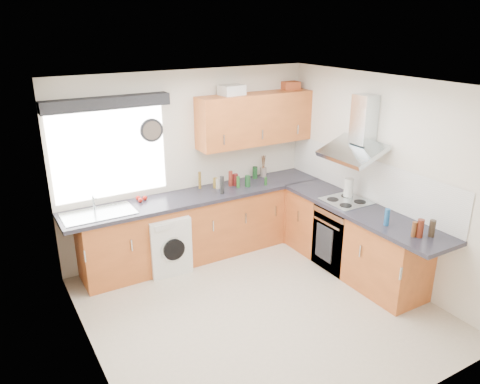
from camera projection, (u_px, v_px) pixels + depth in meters
ground_plane at (259, 309)px, 5.32m from camera, size 3.60×3.60×0.00m
ceiling at (263, 86)px, 4.45m from camera, size 3.60×3.60×0.02m
wall_back at (189, 164)px, 6.34m from camera, size 3.60×0.02×2.50m
wall_front at (394, 286)px, 3.43m from camera, size 3.60×0.02×2.50m
wall_left at (85, 247)px, 4.03m from camera, size 0.02×3.60×2.50m
wall_right at (384, 179)px, 5.74m from camera, size 0.02×3.60×2.50m
window at (110, 153)px, 5.73m from camera, size 1.40×0.02×1.10m
window_blind at (107, 103)px, 5.44m from camera, size 1.50×0.18×0.14m
splashback at (365, 178)px, 6.00m from camera, size 0.01×3.00×0.54m
base_cab_back at (193, 228)px, 6.34m from camera, size 3.00×0.58×0.86m
base_cab_corner at (289, 206)px, 7.10m from camera, size 0.60×0.60×0.86m
base_cab_right at (352, 240)px, 6.01m from camera, size 0.58×2.10×0.86m
worktop_back at (199, 196)px, 6.22m from camera, size 3.60×0.62×0.05m
worktop_right at (363, 211)px, 5.73m from camera, size 0.62×2.42×0.05m
sink at (98, 211)px, 5.57m from camera, size 0.84×0.46×0.10m
oven at (343, 236)px, 6.13m from camera, size 0.56×0.58×0.85m
hob_plate at (346, 201)px, 5.96m from camera, size 0.52×0.52×0.01m
extractor_hood at (358, 135)px, 5.71m from camera, size 0.52×0.78×0.66m
upper_cabinets at (255, 119)px, 6.46m from camera, size 1.70×0.35×0.70m
washing_machine at (166, 242)px, 6.06m from camera, size 0.56×0.54×0.77m
wall_clock at (152, 131)px, 5.89m from camera, size 0.30×0.04×0.30m
casserole at (232, 90)px, 6.18m from camera, size 0.34×0.27×0.13m
storage_box at (290, 85)px, 6.71m from camera, size 0.26×0.23×0.11m
utensil_pot at (263, 172)px, 6.90m from camera, size 0.09×0.09×0.13m
kitchen_roll at (348, 188)px, 6.05m from camera, size 0.13×0.13×0.26m
tomato_cluster at (141, 199)px, 5.97m from camera, size 0.14×0.14×0.06m
jar_0 at (248, 181)px, 6.48m from camera, size 0.08×0.08×0.16m
jar_1 at (200, 180)px, 6.39m from camera, size 0.04×0.04×0.24m
jar_2 at (238, 182)px, 6.42m from camera, size 0.04×0.04×0.16m
jar_3 at (218, 184)px, 6.40m from camera, size 0.06×0.06×0.14m
jar_4 at (235, 180)px, 6.51m from camera, size 0.07×0.07×0.17m
jar_5 at (255, 173)px, 6.81m from camera, size 0.07×0.07×0.17m
jar_6 at (222, 185)px, 6.19m from camera, size 0.05×0.05×0.24m
jar_7 at (266, 181)px, 6.54m from camera, size 0.04×0.04×0.12m
jar_8 at (215, 183)px, 6.42m from camera, size 0.06×0.06×0.14m
jar_9 at (231, 179)px, 6.49m from camera, size 0.06×0.06×0.21m
bottle_0 at (420, 228)px, 4.95m from camera, size 0.07×0.07×0.20m
bottle_1 at (432, 228)px, 4.97m from camera, size 0.07×0.07×0.19m
bottle_2 at (387, 217)px, 5.24m from camera, size 0.06×0.06×0.20m
bottle_3 at (414, 229)px, 4.97m from camera, size 0.05×0.05×0.17m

